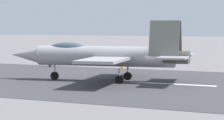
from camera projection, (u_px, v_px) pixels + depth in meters
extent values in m
plane|color=slate|center=(161.00, 84.00, 43.87)|extent=(400.00, 400.00, 0.00)
cube|color=#3B3B3E|center=(161.00, 84.00, 43.87)|extent=(240.00, 26.00, 0.02)
cube|color=white|center=(172.00, 84.00, 43.46)|extent=(8.00, 0.70, 0.00)
cylinder|color=#9A999F|center=(105.00, 56.00, 45.60)|extent=(13.10, 3.99, 1.87)
cone|color=#9A999F|center=(26.00, 55.00, 47.71)|extent=(3.22, 2.06, 1.59)
ellipsoid|color=#3F5160|center=(68.00, 48.00, 46.52)|extent=(3.73, 1.68, 1.10)
cylinder|color=#47423D|center=(176.00, 58.00, 43.31)|extent=(2.35, 1.45, 1.10)
cylinder|color=#47423D|center=(178.00, 57.00, 44.36)|extent=(2.35, 1.45, 1.10)
cube|color=#9A999F|center=(103.00, 60.00, 41.55)|extent=(4.35, 6.50, 0.24)
cube|color=#9A999F|center=(126.00, 55.00, 49.13)|extent=(4.35, 6.50, 0.24)
cube|color=#9A999F|center=(173.00, 58.00, 41.52)|extent=(2.83, 3.16, 0.16)
cube|color=#9A999F|center=(180.00, 55.00, 46.14)|extent=(2.83, 3.16, 0.16)
cube|color=#5F605C|center=(164.00, 38.00, 43.12)|extent=(2.72, 1.37, 3.14)
cube|color=#5F605C|center=(167.00, 38.00, 44.85)|extent=(2.72, 1.37, 3.14)
cylinder|color=silver|center=(55.00, 72.00, 47.03)|extent=(0.18, 0.18, 1.40)
cylinder|color=black|center=(55.00, 76.00, 47.05)|extent=(0.80, 0.42, 0.76)
cylinder|color=silver|center=(119.00, 76.00, 43.69)|extent=(0.18, 0.18, 1.40)
cylinder|color=black|center=(119.00, 80.00, 43.72)|extent=(0.80, 0.42, 0.76)
cylinder|color=silver|center=(128.00, 73.00, 46.77)|extent=(0.18, 0.18, 1.40)
cylinder|color=black|center=(128.00, 76.00, 46.79)|extent=(0.80, 0.42, 0.76)
cube|color=#1E2338|center=(50.00, 63.00, 61.73)|extent=(0.24, 0.36, 0.92)
cube|color=orange|center=(50.00, 58.00, 61.68)|extent=(0.47, 0.33, 0.62)
sphere|color=tan|center=(50.00, 54.00, 61.65)|extent=(0.22, 0.22, 0.22)
cylinder|color=orange|center=(48.00, 58.00, 61.78)|extent=(0.10, 0.10, 0.59)
cylinder|color=orange|center=(52.00, 58.00, 61.59)|extent=(0.10, 0.10, 0.59)
cone|color=orange|center=(122.00, 66.00, 59.40)|extent=(0.44, 0.44, 0.55)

